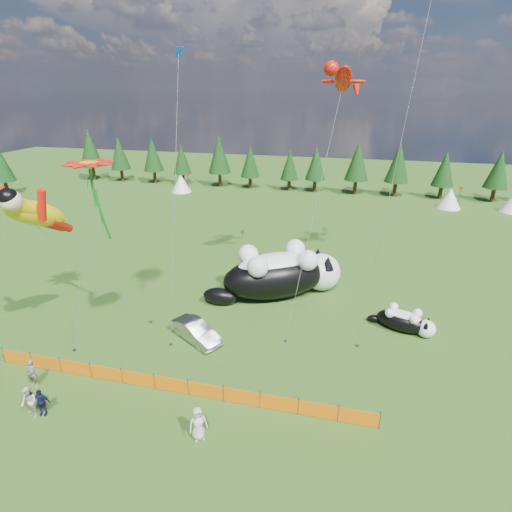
% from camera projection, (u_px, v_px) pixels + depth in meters
% --- Properties ---
extents(ground, '(160.00, 160.00, 0.00)m').
position_uv_depth(ground, '(193.00, 359.00, 24.73)').
color(ground, '#163609').
rests_on(ground, ground).
extents(safety_fence, '(22.06, 0.06, 1.10)m').
position_uv_depth(safety_fence, '(171.00, 385.00, 21.85)').
color(safety_fence, '#262626').
rests_on(safety_fence, ground).
extents(tree_line, '(90.00, 4.00, 8.00)m').
position_uv_depth(tree_line, '(298.00, 166.00, 63.46)').
color(tree_line, black).
rests_on(tree_line, ground).
extents(festival_tents, '(50.00, 3.20, 2.80)m').
position_uv_depth(festival_tents, '(368.00, 194.00, 57.61)').
color(festival_tents, white).
rests_on(festival_tents, ground).
extents(cat_large, '(10.38, 7.87, 4.15)m').
position_uv_depth(cat_large, '(282.00, 273.00, 31.66)').
color(cat_large, black).
rests_on(cat_large, ground).
extents(cat_small, '(4.46, 2.61, 1.66)m').
position_uv_depth(cat_small, '(405.00, 321.00, 27.33)').
color(cat_small, black).
rests_on(cat_small, ground).
extents(car, '(4.10, 3.26, 1.31)m').
position_uv_depth(car, '(196.00, 331.00, 26.38)').
color(car, '#A4A4A8').
rests_on(car, ground).
extents(spectator_a, '(0.67, 0.48, 1.71)m').
position_uv_depth(spectator_a, '(32.00, 373.00, 22.19)').
color(spectator_a, slate).
rests_on(spectator_a, ground).
extents(spectator_b, '(1.02, 0.84, 1.82)m').
position_uv_depth(spectator_b, '(29.00, 403.00, 20.05)').
color(spectator_b, beige).
rests_on(spectator_b, ground).
extents(spectator_c, '(1.00, 0.67, 1.57)m').
position_uv_depth(spectator_c, '(41.00, 402.00, 20.26)').
color(spectator_c, '#131535').
rests_on(spectator_c, ground).
extents(spectator_e, '(1.06, 1.00, 1.83)m').
position_uv_depth(spectator_e, '(198.00, 423.00, 18.80)').
color(spectator_e, beige).
rests_on(spectator_e, ground).
extents(superhero_kite, '(6.40, 6.76, 11.90)m').
position_uv_depth(superhero_kite, '(36.00, 213.00, 22.18)').
color(superhero_kite, yellow).
rests_on(superhero_kite, ground).
extents(gecko_kite, '(3.99, 12.77, 18.54)m').
position_uv_depth(gecko_kite, '(343.00, 80.00, 28.09)').
color(gecko_kite, red).
rests_on(gecko_kite, ground).
extents(flower_kite, '(3.91, 5.38, 11.70)m').
position_uv_depth(flower_kite, '(89.00, 166.00, 23.96)').
color(flower_kite, red).
rests_on(flower_kite, ground).
extents(diamond_kite_a, '(1.30, 7.15, 18.75)m').
position_uv_depth(diamond_kite_a, '(178.00, 72.00, 25.36)').
color(diamond_kite_a, '#0C43BE').
rests_on(diamond_kite_a, ground).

